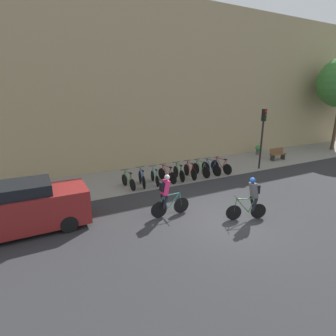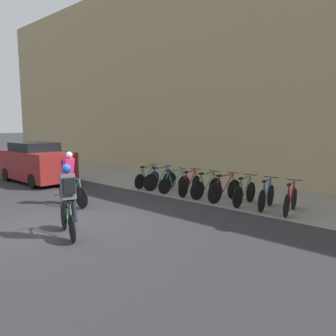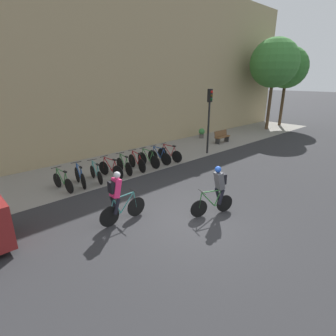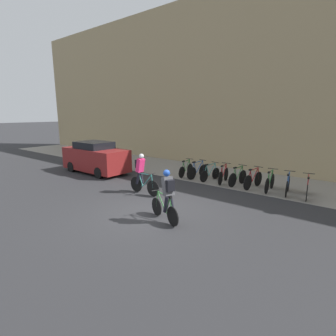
{
  "view_description": "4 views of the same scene",
  "coord_description": "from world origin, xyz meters",
  "px_view_note": "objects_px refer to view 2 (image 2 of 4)",
  "views": [
    {
      "loc": [
        -6.37,
        -7.31,
        4.88
      ],
      "look_at": [
        -1.16,
        2.68,
        1.66
      ],
      "focal_mm": 28.0,
      "sensor_mm": 36.0,
      "label": 1
    },
    {
      "loc": [
        7.75,
        -4.3,
        2.67
      ],
      "look_at": [
        1.47,
        2.65,
        1.42
      ],
      "focal_mm": 35.0,
      "sensor_mm": 36.0,
      "label": 2
    },
    {
      "loc": [
        -5.85,
        -5.22,
        4.53
      ],
      "look_at": [
        1.34,
        2.56,
        0.89
      ],
      "focal_mm": 28.0,
      "sensor_mm": 36.0,
      "label": 3
    },
    {
      "loc": [
        6.01,
        -6.59,
        3.5
      ],
      "look_at": [
        -1.2,
        2.52,
        1.06
      ],
      "focal_mm": 28.0,
      "sensor_mm": 36.0,
      "label": 4
    }
  ],
  "objects_px": {
    "cyclist_grey": "(68,199)",
    "parked_bike_8": "(291,200)",
    "parked_bike_2": "(174,183)",
    "parked_bike_4": "(206,187)",
    "parked_bike_0": "(147,178)",
    "parked_car": "(36,163)",
    "cyclist_pink": "(70,177)",
    "parked_bike_7": "(266,196)",
    "parked_bike_3": "(190,185)",
    "parked_bike_1": "(160,180)",
    "parked_bike_6": "(245,193)",
    "parked_bike_5": "(225,190)"
  },
  "relations": [
    {
      "from": "parked_bike_3",
      "to": "parked_bike_4",
      "type": "bearing_deg",
      "value": 0.05
    },
    {
      "from": "cyclist_pink",
      "to": "parked_bike_1",
      "type": "relative_size",
      "value": 1.08
    },
    {
      "from": "parked_bike_5",
      "to": "parked_bike_6",
      "type": "xyz_separation_m",
      "value": [
        0.77,
        0.0,
        -0.0
      ]
    },
    {
      "from": "parked_car",
      "to": "cyclist_pink",
      "type": "bearing_deg",
      "value": -14.61
    },
    {
      "from": "cyclist_pink",
      "to": "parked_car",
      "type": "xyz_separation_m",
      "value": [
        -5.08,
        1.32,
        -0.05
      ]
    },
    {
      "from": "cyclist_pink",
      "to": "parked_bike_6",
      "type": "relative_size",
      "value": 1.05
    },
    {
      "from": "parked_bike_0",
      "to": "parked_bike_5",
      "type": "relative_size",
      "value": 0.93
    },
    {
      "from": "parked_bike_0",
      "to": "parked_bike_2",
      "type": "bearing_deg",
      "value": -0.02
    },
    {
      "from": "cyclist_pink",
      "to": "parked_bike_2",
      "type": "distance_m",
      "value": 4.11
    },
    {
      "from": "cyclist_grey",
      "to": "parked_bike_8",
      "type": "bearing_deg",
      "value": 61.75
    },
    {
      "from": "parked_bike_4",
      "to": "parked_bike_8",
      "type": "height_order",
      "value": "parked_bike_4"
    },
    {
      "from": "parked_bike_6",
      "to": "parked_bike_7",
      "type": "distance_m",
      "value": 0.77
    },
    {
      "from": "parked_bike_0",
      "to": "parked_bike_3",
      "type": "relative_size",
      "value": 0.96
    },
    {
      "from": "parked_bike_2",
      "to": "parked_car",
      "type": "distance_m",
      "value": 6.84
    },
    {
      "from": "parked_bike_2",
      "to": "parked_bike_0",
      "type": "bearing_deg",
      "value": 179.98
    },
    {
      "from": "parked_bike_4",
      "to": "parked_bike_7",
      "type": "relative_size",
      "value": 1.0
    },
    {
      "from": "parked_bike_5",
      "to": "parked_bike_7",
      "type": "xyz_separation_m",
      "value": [
        1.55,
        0.0,
        -0.01
      ]
    },
    {
      "from": "parked_bike_3",
      "to": "parked_bike_8",
      "type": "height_order",
      "value": "same"
    },
    {
      "from": "parked_bike_8",
      "to": "parked_bike_7",
      "type": "bearing_deg",
      "value": 179.91
    },
    {
      "from": "parked_car",
      "to": "parked_bike_5",
      "type": "bearing_deg",
      "value": 16.45
    },
    {
      "from": "parked_bike_5",
      "to": "cyclist_grey",
      "type": "bearing_deg",
      "value": -97.21
    },
    {
      "from": "parked_bike_3",
      "to": "parked_bike_5",
      "type": "distance_m",
      "value": 1.54
    },
    {
      "from": "parked_bike_3",
      "to": "parked_bike_5",
      "type": "relative_size",
      "value": 0.97
    },
    {
      "from": "cyclist_pink",
      "to": "parked_bike_2",
      "type": "bearing_deg",
      "value": 72.14
    },
    {
      "from": "parked_bike_6",
      "to": "parked_bike_8",
      "type": "relative_size",
      "value": 1.0
    },
    {
      "from": "parked_bike_4",
      "to": "parked_car",
      "type": "bearing_deg",
      "value": -162.03
    },
    {
      "from": "parked_bike_0",
      "to": "parked_bike_7",
      "type": "relative_size",
      "value": 0.98
    },
    {
      "from": "parked_bike_1",
      "to": "parked_bike_6",
      "type": "distance_m",
      "value": 3.87
    },
    {
      "from": "cyclist_grey",
      "to": "parked_bike_8",
      "type": "relative_size",
      "value": 1.03
    },
    {
      "from": "cyclist_grey",
      "to": "parked_bike_6",
      "type": "height_order",
      "value": "cyclist_grey"
    },
    {
      "from": "parked_car",
      "to": "parked_bike_2",
      "type": "bearing_deg",
      "value": 21.97
    },
    {
      "from": "parked_bike_0",
      "to": "parked_bike_1",
      "type": "relative_size",
      "value": 0.98
    },
    {
      "from": "parked_bike_1",
      "to": "parked_bike_4",
      "type": "distance_m",
      "value": 2.32
    },
    {
      "from": "cyclist_pink",
      "to": "parked_bike_5",
      "type": "bearing_deg",
      "value": 47.38
    },
    {
      "from": "cyclist_grey",
      "to": "parked_bike_4",
      "type": "height_order",
      "value": "cyclist_grey"
    },
    {
      "from": "parked_bike_2",
      "to": "parked_car",
      "type": "height_order",
      "value": "parked_car"
    },
    {
      "from": "parked_bike_5",
      "to": "parked_car",
      "type": "relative_size",
      "value": 0.4
    },
    {
      "from": "cyclist_grey",
      "to": "parked_bike_1",
      "type": "distance_m",
      "value": 6.16
    },
    {
      "from": "cyclist_grey",
      "to": "parked_bike_8",
      "type": "distance_m",
      "value": 6.44
    },
    {
      "from": "parked_bike_3",
      "to": "parked_bike_1",
      "type": "bearing_deg",
      "value": 179.97
    },
    {
      "from": "parked_bike_5",
      "to": "parked_bike_1",
      "type": "bearing_deg",
      "value": 179.99
    },
    {
      "from": "parked_bike_0",
      "to": "parked_car",
      "type": "xyz_separation_m",
      "value": [
        -4.78,
        -2.55,
        0.51
      ]
    },
    {
      "from": "parked_bike_1",
      "to": "parked_bike_2",
      "type": "xyz_separation_m",
      "value": [
        0.77,
        -0.0,
        -0.03
      ]
    },
    {
      "from": "parked_bike_7",
      "to": "parked_bike_3",
      "type": "bearing_deg",
      "value": -179.98
    },
    {
      "from": "parked_bike_3",
      "to": "parked_car",
      "type": "relative_size",
      "value": 0.39
    },
    {
      "from": "cyclist_pink",
      "to": "cyclist_grey",
      "type": "height_order",
      "value": "cyclist_pink"
    },
    {
      "from": "cyclist_pink",
      "to": "parked_car",
      "type": "bearing_deg",
      "value": 165.39
    },
    {
      "from": "parked_bike_2",
      "to": "parked_bike_4",
      "type": "distance_m",
      "value": 1.55
    },
    {
      "from": "parked_bike_3",
      "to": "parked_bike_7",
      "type": "bearing_deg",
      "value": 0.02
    },
    {
      "from": "cyclist_grey",
      "to": "parked_bike_7",
      "type": "height_order",
      "value": "cyclist_grey"
    }
  ]
}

